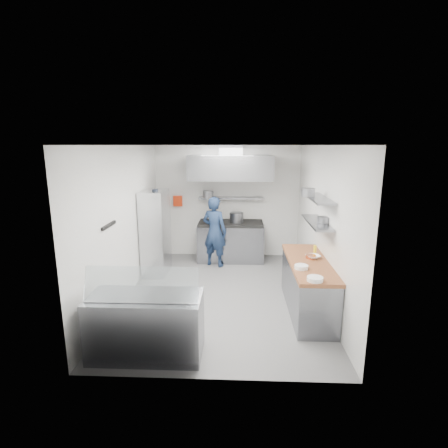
{
  "coord_description": "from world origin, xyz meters",
  "views": [
    {
      "loc": [
        0.3,
        -6.24,
        2.8
      ],
      "look_at": [
        0.0,
        0.6,
        1.25
      ],
      "focal_mm": 28.0,
      "sensor_mm": 36.0,
      "label": 1
    }
  ],
  "objects_px": {
    "chef": "(214,232)",
    "display_case": "(146,325)",
    "wire_rack": "(156,232)",
    "gas_range": "(231,242)"
  },
  "relations": [
    {
      "from": "chef",
      "to": "wire_rack",
      "type": "xyz_separation_m",
      "value": [
        -1.26,
        -0.51,
        0.1
      ]
    },
    {
      "from": "chef",
      "to": "display_case",
      "type": "relative_size",
      "value": 1.1
    },
    {
      "from": "gas_range",
      "to": "chef",
      "type": "relative_size",
      "value": 0.97
    },
    {
      "from": "chef",
      "to": "display_case",
      "type": "distance_m",
      "value": 3.73
    },
    {
      "from": "chef",
      "to": "display_case",
      "type": "bearing_deg",
      "value": 103.78
    },
    {
      "from": "chef",
      "to": "wire_rack",
      "type": "bearing_deg",
      "value": 46.12
    },
    {
      "from": "gas_range",
      "to": "display_case",
      "type": "xyz_separation_m",
      "value": [
        -1.04,
        -4.1,
        -0.03
      ]
    },
    {
      "from": "display_case",
      "to": "wire_rack",
      "type": "bearing_deg",
      "value": 100.72
    },
    {
      "from": "gas_range",
      "to": "chef",
      "type": "xyz_separation_m",
      "value": [
        -0.37,
        -0.46,
        0.38
      ]
    },
    {
      "from": "gas_range",
      "to": "wire_rack",
      "type": "relative_size",
      "value": 0.86
    }
  ]
}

